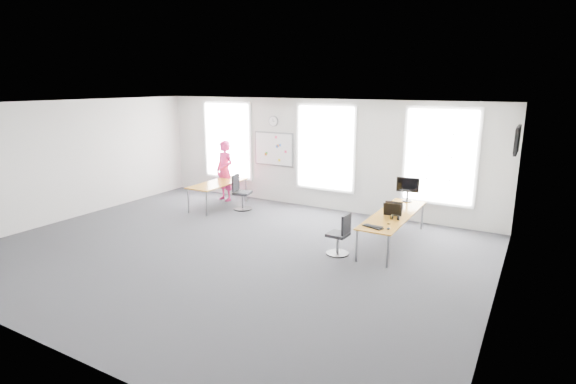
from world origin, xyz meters
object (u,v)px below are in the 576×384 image
Objects in this scene: desk_left at (218,185)px; headphones at (395,217)px; chair_right at (340,237)px; monitor at (408,187)px; desk_right at (393,216)px; person at (225,171)px; chair_left at (241,194)px; keyboard at (373,227)px.

headphones is (5.32, -0.93, 0.09)m from desk_left.
monitor is (0.70, 2.33, 0.64)m from chair_right.
desk_right is at bearing -5.90° from desk_left.
desk_left is 3.26× the size of monitor.
person is (-0.29, 0.69, 0.25)m from desk_left.
chair_left is (-4.48, 0.64, -0.21)m from desk_right.
desk_left is at bearing 166.16° from headphones.
chair_left is 0.54× the size of person.
monitor reaches higher than chair_left.
desk_left is 5.40m from headphones.
desk_left is 10.66× the size of headphones.
desk_right is 5.60m from person.
chair_right is at bearing -143.25° from headphones.
chair_right is at bearing -12.05° from person.
headphones reaches higher than desk_right.
headphones is at bearing 92.69° from keyboard.
monitor is at bearing 7.09° from desk_left.
chair_right is 5.31m from person.
chair_left is at bearing 163.46° from headphones.
desk_left is at bearing 174.10° from desk_right.
desk_left and keyboard have the same top height.
person is at bearing 112.49° from desk_left.
desk_left reaches higher than desk_right.
desk_right is 6.70× the size of keyboard.
desk_left is 1.97× the size of chair_left.
person is (-0.98, 0.59, 0.47)m from chair_left.
desk_left is at bearing -177.96° from keyboard.
chair_right reaches higher than keyboard.
chair_left is 5.42× the size of headphones.
person is (-5.46, 1.23, 0.26)m from desk_right.
monitor reaches higher than chair_right.
chair_left reaches higher than desk_right.
chair_left is 1.24m from person.
chair_left is 4.75m from headphones.
chair_right is 0.49× the size of person.
monitor reaches higher than keyboard.
headphones is at bearing -115.10° from chair_left.
desk_left is (-5.17, 0.53, 0.01)m from desk_right.
monitor is (5.42, -0.06, 0.14)m from person.
desk_left is 4.75m from chair_right.
person is at bearing 167.31° from desk_right.
chair_right is (4.44, -1.69, -0.26)m from desk_left.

